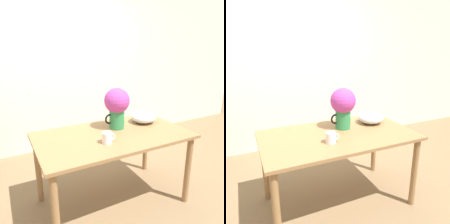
# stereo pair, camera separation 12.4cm
# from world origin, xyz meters

# --- Properties ---
(ground_plane) EXTENTS (12.00, 12.00, 0.00)m
(ground_plane) POSITION_xyz_m (0.00, 0.00, 0.00)
(ground_plane) COLOR #7F6647
(wall_back) EXTENTS (8.00, 0.05, 2.60)m
(wall_back) POSITION_xyz_m (0.00, 1.69, 1.30)
(wall_back) COLOR #EDE5CC
(wall_back) RESTS_ON ground_plane
(table) EXTENTS (1.48, 0.85, 0.77)m
(table) POSITION_xyz_m (0.10, 0.08, 0.67)
(table) COLOR olive
(table) RESTS_ON ground_plane
(flower_vase) EXTENTS (0.27, 0.26, 0.43)m
(flower_vase) POSITION_xyz_m (0.22, 0.20, 1.02)
(flower_vase) COLOR #2D844C
(flower_vase) RESTS_ON table
(coffee_mug) EXTENTS (0.13, 0.09, 0.10)m
(coffee_mug) POSITION_xyz_m (-0.04, -0.08, 0.82)
(coffee_mug) COLOR white
(coffee_mug) RESTS_ON table
(white_bowl) EXTENTS (0.28, 0.28, 0.12)m
(white_bowl) POSITION_xyz_m (0.57, 0.22, 0.83)
(white_bowl) COLOR silver
(white_bowl) RESTS_ON table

